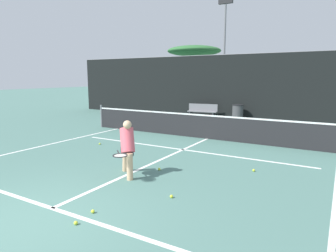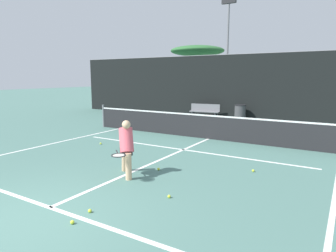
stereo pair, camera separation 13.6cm
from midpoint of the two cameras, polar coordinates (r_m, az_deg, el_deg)
ground_plane at (r=5.80m, az=-27.25°, el=-16.20°), size 100.00×100.00×0.00m
court_baseline_near at (r=6.14m, az=-21.80°, el=-14.34°), size 11.00×0.10×0.01m
court_service_line at (r=10.00m, az=2.48°, el=-4.52°), size 8.25×0.10×0.01m
court_center_mark at (r=8.68m, az=-2.46°, el=-6.68°), size 0.10×7.27×0.01m
court_sideline_left at (r=11.69m, az=-21.39°, el=-3.12°), size 0.10×8.27×0.01m
court_sideline_right at (r=7.40m, az=28.94°, el=-10.77°), size 0.10×8.27×0.01m
net at (r=11.72m, az=7.21°, el=0.01°), size 11.09×0.09×1.07m
fence_back at (r=16.92m, az=14.97°, el=7.07°), size 24.00×0.06×3.64m
player_practicing at (r=7.29m, az=-8.31°, el=-3.91°), size 0.84×1.13×1.39m
tennis_ball_scattered_0 at (r=6.16m, az=0.02°, el=-13.26°), size 0.07×0.07×0.07m
tennis_ball_scattered_2 at (r=5.40m, az=-17.88°, el=-17.16°), size 0.07×0.07×0.07m
tennis_ball_scattered_3 at (r=7.86m, az=-2.17°, el=-8.19°), size 0.07×0.07×0.07m
tennis_ball_scattered_4 at (r=8.04m, az=15.54°, el=-8.13°), size 0.07×0.07×0.07m
tennis_ball_scattered_5 at (r=5.72m, az=-14.82°, el=-15.45°), size 0.07×0.07×0.07m
tennis_ball_scattered_6 at (r=11.02m, az=-13.22°, el=-3.30°), size 0.07×0.07×0.07m
courtside_bench at (r=17.22m, az=6.36°, el=2.89°), size 1.73×0.60×0.86m
trash_bin at (r=16.58m, az=12.91°, el=2.42°), size 0.61×0.61×0.92m
parked_car at (r=21.17m, az=11.35°, el=4.26°), size 1.78×4.22×1.37m
floodlight_mast at (r=24.39m, az=10.57°, el=15.93°), size 1.10×0.24×8.21m
tree_west at (r=27.30m, az=4.85°, el=13.98°), size 4.73×4.73×5.10m
building_far at (r=33.38m, az=22.90°, el=8.65°), size 36.00×2.40×4.80m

